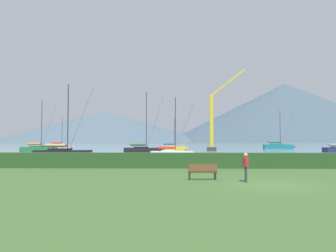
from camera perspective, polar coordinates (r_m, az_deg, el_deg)
name	(u,v)px	position (r m, az deg, el deg)	size (l,w,h in m)	color
ground_plane	(270,185)	(18.80, 16.91, -9.55)	(1000.00, 1000.00, 0.00)	#3D602D
harbor_water	(188,146)	(155.09, 3.37, -3.32)	(320.00, 246.00, 0.00)	gray
hedge_line	(235,160)	(29.46, 11.20, -5.74)	(80.00, 1.20, 1.30)	#284C23
sailboat_slip_0	(144,150)	(60.24, -4.13, -4.07)	(7.74, 2.41, 11.01)	black
sailboat_slip_1	(60,146)	(101.38, -17.80, -3.31)	(7.85, 2.81, 8.87)	#9E9EA3
sailboat_slip_3	(173,148)	(80.65, 0.78, -3.72)	(7.04, 2.22, 7.79)	gold
sailboat_slip_4	(39,149)	(71.84, -20.99, -3.65)	(7.93, 2.84, 10.33)	#236B38
sailboat_slip_6	(278,146)	(99.82, 18.19, -3.26)	(9.15, 3.08, 10.93)	#19707A
sailboat_slip_7	(173,154)	(45.71, 0.78, -4.73)	(6.63, 2.42, 8.25)	white
sailboat_slip_8	(64,153)	(45.58, -17.23, -4.47)	(8.19, 2.67, 9.65)	black
park_bench_near_path	(203,171)	(20.45, 5.87, -7.56)	(1.76, 0.63, 0.95)	brown
person_standing_walker	(246,165)	(19.68, 13.03, -6.43)	(0.36, 0.56, 1.65)	#2D3347
dock_crane	(213,124)	(78.28, 7.67, 0.28)	(8.95, 2.00, 18.98)	#333338
distant_hill_west_ridge	(285,113)	(456.80, 19.24, 2.12)	(307.01, 307.01, 75.38)	#425666
distant_hill_central_peak	(105,127)	(436.04, -10.64, -0.13)	(272.49, 272.49, 39.42)	#4C6070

